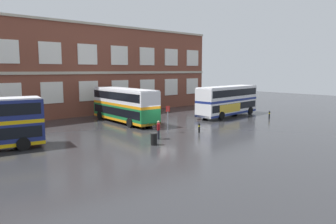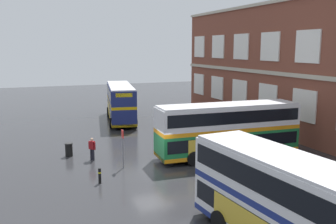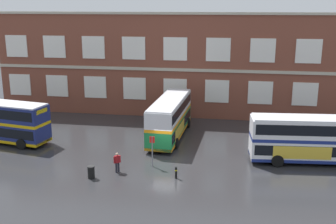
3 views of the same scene
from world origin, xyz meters
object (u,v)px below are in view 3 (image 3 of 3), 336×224
Objects in this scene: waiting_passenger at (117,162)px; double_decker_middle at (170,117)px; station_litter_bin at (91,172)px; double_decker_far at (315,139)px; safety_bollard_west at (176,173)px; bus_stand_flag at (152,148)px.

double_decker_middle is at bearing 74.02° from waiting_passenger.
waiting_passenger is (-2.81, -9.80, -1.22)m from double_decker_middle.
double_decker_middle reaches higher than station_litter_bin.
double_decker_far is 6.57× the size of waiting_passenger.
double_decker_far is at bearing 25.20° from safety_bollard_west.
waiting_passenger is at bearing -163.19° from double_decker_far.
double_decker_far is at bearing -19.92° from double_decker_middle.
double_decker_middle reaches higher than waiting_passenger.
safety_bollard_west is at bearing -4.88° from waiting_passenger.
double_decker_middle is 10.57m from safety_bollard_west.
double_decker_middle is at bearing 101.76° from safety_bollard_west.
double_decker_middle is 0.99× the size of double_decker_far.
bus_stand_flag reaches higher than waiting_passenger.
bus_stand_flag is at bearing 138.23° from safety_bollard_west.
bus_stand_flag is (-13.69, -3.25, -0.51)m from double_decker_far.
station_litter_bin is (-4.32, -3.15, -1.12)m from bus_stand_flag.
double_decker_far is at bearing 19.57° from station_litter_bin.
double_decker_middle and double_decker_far have the same top height.
double_decker_middle is 12.27m from station_litter_bin.
safety_bollard_west is (2.34, -2.09, -1.14)m from bus_stand_flag.
double_decker_middle is at bearing 68.12° from station_litter_bin.
waiting_passenger is at bearing -147.17° from bus_stand_flag.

